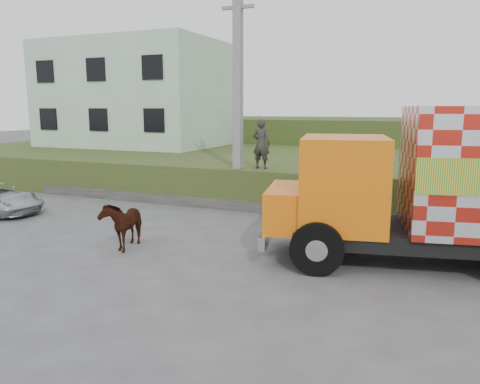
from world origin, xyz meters
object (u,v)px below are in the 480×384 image
at_px(utility_pole, 238,98).
at_px(pedestrian, 261,144).
at_px(cargo_truck, 469,186).
at_px(cow, 123,223).

xyz_separation_m(utility_pole, pedestrian, (0.85, 0.20, -1.66)).
bearing_deg(utility_pole, cargo_truck, -27.91).
bearing_deg(cow, pedestrian, 61.77).
height_order(cow, pedestrian, pedestrian).
bearing_deg(cow, cargo_truck, -0.14).
bearing_deg(pedestrian, cargo_truck, 151.07).
distance_m(cow, pedestrian, 6.55).
bearing_deg(cow, utility_pole, 69.14).
height_order(utility_pole, cow, utility_pole).
xyz_separation_m(cargo_truck, pedestrian, (-6.70, 4.20, 0.48)).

